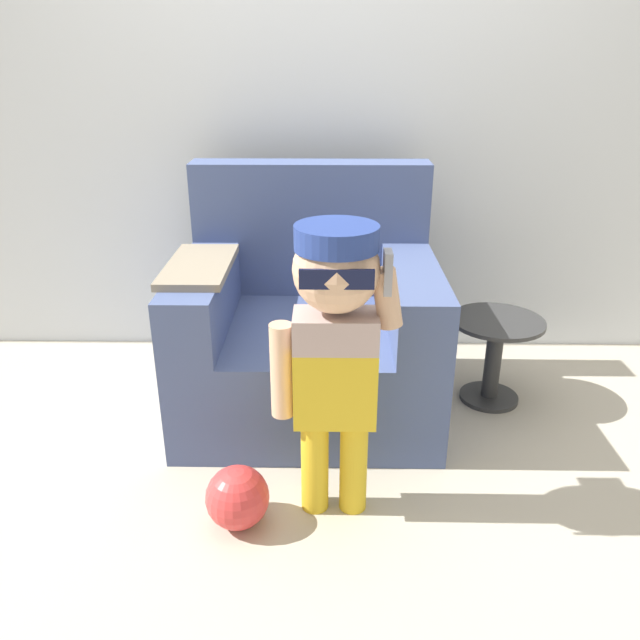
{
  "coord_description": "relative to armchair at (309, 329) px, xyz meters",
  "views": [
    {
      "loc": [
        0.03,
        -2.48,
        1.48
      ],
      "look_at": [
        0.0,
        -0.36,
        0.57
      ],
      "focal_mm": 35.0,
      "sensor_mm": 36.0,
      "label": 1
    }
  ],
  "objects": [
    {
      "name": "person_child",
      "position": [
        0.11,
        -0.75,
        0.33
      ],
      "size": [
        0.42,
        0.31,
        1.02
      ],
      "color": "gold",
      "rests_on": "ground_plane"
    },
    {
      "name": "ground_plane",
      "position": [
        0.06,
        -0.05,
        -0.35
      ],
      "size": [
        10.0,
        10.0,
        0.0
      ],
      "primitive_type": "plane",
      "color": "#BCB29E"
    },
    {
      "name": "wall_back",
      "position": [
        0.06,
        0.63,
        0.95
      ],
      "size": [
        10.0,
        0.05,
        2.6
      ],
      "color": "silver",
      "rests_on": "ground_plane"
    },
    {
      "name": "toy_ball",
      "position": [
        -0.22,
        -0.84,
        -0.25
      ],
      "size": [
        0.22,
        0.22,
        0.22
      ],
      "color": "#D13838",
      "rests_on": "ground_plane"
    },
    {
      "name": "side_table",
      "position": [
        0.83,
        0.0,
        -0.11
      ],
      "size": [
        0.41,
        0.41,
        0.4
      ],
      "color": "#333333",
      "rests_on": "ground_plane"
    },
    {
      "name": "armchair",
      "position": [
        0.0,
        0.0,
        0.0
      ],
      "size": [
        1.1,
        0.95,
        1.03
      ],
      "color": "#475684",
      "rests_on": "ground_plane"
    }
  ]
}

